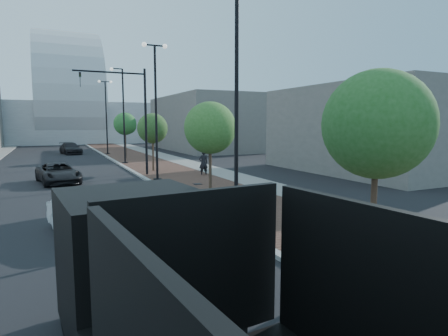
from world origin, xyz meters
name	(u,v)px	position (x,y,z in m)	size (l,w,h in m)	color
sidewalk	(141,157)	(3.50, 40.00, 0.06)	(7.00, 140.00, 0.12)	#4C2D23
concrete_strip	(164,156)	(6.20, 40.00, 0.07)	(2.40, 140.00, 0.13)	slate
curb	(110,158)	(0.00, 40.00, 0.07)	(0.30, 140.00, 0.14)	gray
white_sedan	(87,217)	(-4.97, 10.73, 0.70)	(1.49, 4.27, 1.41)	white
dark_car_mid	(58,173)	(-5.61, 24.07, 0.69)	(2.28, 4.94, 1.37)	black
dark_car_far	(71,148)	(-3.58, 49.34, 0.74)	(2.06, 5.07, 1.47)	black
pedestrian	(203,163)	(4.45, 23.05, 0.99)	(0.72, 0.48, 1.99)	black
streetlight_1	(234,114)	(0.49, 10.00, 4.34)	(1.44, 0.56, 9.21)	black
streetlight_2	(156,111)	(0.60, 22.00, 4.82)	(1.72, 0.56, 9.28)	black
streetlight_3	(123,120)	(0.49, 34.00, 4.34)	(1.44, 0.56, 9.21)	black
streetlight_4	(106,117)	(0.60, 46.00, 4.82)	(1.72, 0.56, 9.28)	black
traffic_mast	(133,110)	(-0.30, 25.00, 4.98)	(5.09, 0.20, 8.00)	black
tree_0	(378,125)	(1.65, 4.02, 3.96)	(2.81, 2.81, 5.38)	#382619
tree_1	(211,128)	(1.65, 15.02, 3.75)	(2.73, 2.73, 5.12)	#382619
tree_2	(153,128)	(1.65, 27.02, 3.57)	(2.49, 2.46, 4.81)	#382619
tree_3	(125,124)	(1.65, 39.02, 3.92)	(2.50, 2.47, 5.17)	#382619
convention_center	(68,114)	(-2.00, 85.00, 6.00)	(50.00, 30.00, 50.00)	#9FA4A9
commercial_block_ne	(207,123)	(16.00, 50.00, 4.00)	(12.00, 22.00, 8.00)	#645F5A
commercial_block_e	(369,129)	(18.00, 20.00, 3.50)	(10.00, 16.00, 7.00)	#605B56
utility_cover_1	(303,227)	(2.40, 8.00, 0.13)	(0.50, 0.50, 0.02)	black
utility_cover_2	(197,184)	(2.40, 19.00, 0.13)	(0.50, 0.50, 0.02)	black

